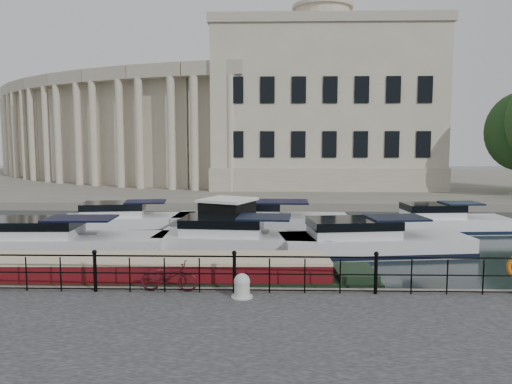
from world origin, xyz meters
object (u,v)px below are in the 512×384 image
bicycle (169,276)px  harbour_hut (228,223)px  narrowboat (137,282)px  mooring_bollard (242,286)px

bicycle → harbour_hut: 9.69m
bicycle → narrowboat: bearing=45.5°
bicycle → narrowboat: (-1.35, 1.47, -0.62)m
mooring_bollard → harbour_hut: harbour_hut is taller
bicycle → mooring_bollard: size_ratio=2.43×
bicycle → narrowboat: 2.09m
bicycle → narrowboat: size_ratio=0.11×
harbour_hut → mooring_bollard: bearing=-58.5°
bicycle → narrowboat: bicycle is taller
bicycle → mooring_bollard: 2.20m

